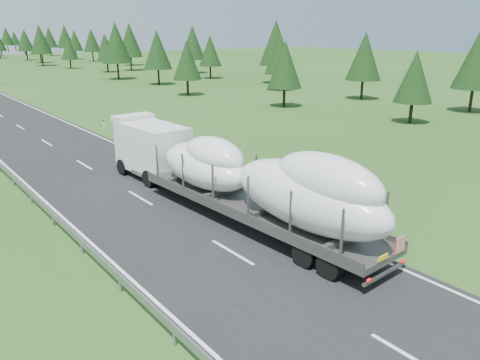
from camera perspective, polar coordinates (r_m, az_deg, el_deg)
ground at (r=21.02m, az=-0.93°, el=-8.84°), size 400.00×400.00×0.00m
tree_line_right at (r=141.73m, az=-17.29°, el=15.90°), size 27.23×317.09×12.58m
boat_truck at (r=24.13m, az=-0.94°, el=0.94°), size 3.69×21.45×4.65m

